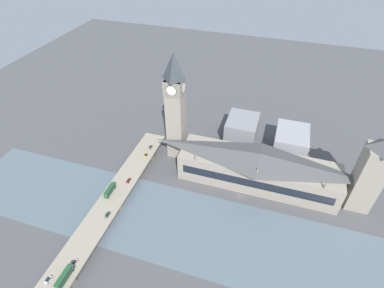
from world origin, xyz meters
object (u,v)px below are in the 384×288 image
object	(u,v)px
double_decker_bus_lead	(110,190)
car_southbound_tail	(75,262)
parliament_hall	(258,168)
car_northbound_mid	(108,215)
car_southbound_mid	(129,180)
clock_tower	(175,105)
car_southbound_lead	(151,147)
car_northbound_tail	(48,280)
road_bridge	(111,202)
double_decker_bus_mid	(64,277)
victoria_tower	(369,175)
car_northbound_lead	(146,155)

from	to	relation	value
double_decker_bus_lead	car_southbound_tail	bearing A→B (deg)	-172.10
parliament_hall	car_northbound_mid	world-z (taller)	parliament_hall
car_southbound_mid	car_southbound_tail	bearing A→B (deg)	-179.84
clock_tower	double_decker_bus_lead	world-z (taller)	clock_tower
car_southbound_lead	car_southbound_mid	size ratio (longest dim) A/B	1.06
car_northbound_tail	car_southbound_tail	size ratio (longest dim) A/B	1.02
clock_tower	road_bridge	bearing A→B (deg)	160.65
parliament_hall	road_bridge	xyz separation A→B (m)	(-49.96, 84.30, -7.96)
car_southbound_mid	double_decker_bus_lead	bearing A→B (deg)	153.15
car_northbound_mid	car_southbound_tail	size ratio (longest dim) A/B	1.05
parliament_hall	road_bridge	distance (m)	98.31
clock_tower	car_northbound_tail	xyz separation A→B (m)	(-116.84, 25.58, -36.38)
double_decker_bus_lead	double_decker_bus_mid	bearing A→B (deg)	-172.61
parliament_hall	victoria_tower	distance (m)	65.18
double_decker_bus_lead	victoria_tower	bearing A→B (deg)	-73.64
double_decker_bus_lead	car_southbound_lead	size ratio (longest dim) A/B	2.31
car_southbound_lead	car_southbound_mid	world-z (taller)	car_southbound_lead
parliament_hall	car_southbound_tail	xyz separation A→B (m)	(-92.71, 80.93, -6.16)
car_northbound_mid	car_southbound_tail	bearing A→B (deg)	178.64
parliament_hall	road_bridge	size ratio (longest dim) A/B	0.74
victoria_tower	double_decker_bus_lead	distance (m)	158.78
road_bridge	double_decker_bus_mid	bearing A→B (deg)	-175.47
clock_tower	car_northbound_lead	distance (m)	44.03
road_bridge	car_northbound_tail	size ratio (longest dim) A/B	34.89
clock_tower	car_southbound_tail	bearing A→B (deg)	170.01
clock_tower	car_southbound_mid	world-z (taller)	clock_tower
clock_tower	road_bridge	xyz separation A→B (m)	(-62.22, 21.85, -38.23)
car_northbound_tail	victoria_tower	bearing A→B (deg)	-55.42
victoria_tower	double_decker_bus_mid	world-z (taller)	victoria_tower
road_bridge	car_southbound_tail	size ratio (longest dim) A/B	35.49
car_northbound_lead	car_northbound_tail	xyz separation A→B (m)	(-100.27, 7.27, 0.08)
victoria_tower	car_southbound_lead	world-z (taller)	victoria_tower
victoria_tower	double_decker_bus_lead	size ratio (longest dim) A/B	5.19
clock_tower	double_decker_bus_mid	world-z (taller)	clock_tower
car_northbound_mid	clock_tower	bearing A→B (deg)	-13.67
road_bridge	car_southbound_lead	size ratio (longest dim) A/B	30.11
double_decker_bus_mid	car_northbound_tail	distance (m)	8.55
car_northbound_lead	road_bridge	bearing A→B (deg)	175.56
road_bridge	double_decker_bus_mid	world-z (taller)	double_decker_bus_mid
victoria_tower	car_southbound_lead	distance (m)	146.39
clock_tower	road_bridge	world-z (taller)	clock_tower
car_southbound_lead	car_southbound_tail	distance (m)	97.79
car_southbound_mid	car_southbound_tail	size ratio (longest dim) A/B	1.12
car_northbound_tail	double_decker_bus_mid	bearing A→B (deg)	-69.96
double_decker_bus_lead	car_northbound_mid	size ratio (longest dim) A/B	2.60
victoria_tower	clock_tower	bearing A→B (deg)	84.47
victoria_tower	car_southbound_lead	xyz separation A→B (m)	(5.02, 144.96, -19.73)
parliament_hall	car_southbound_tail	size ratio (longest dim) A/B	26.22
clock_tower	car_southbound_tail	size ratio (longest dim) A/B	20.13
double_decker_bus_lead	parliament_hall	bearing A→B (deg)	-63.14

